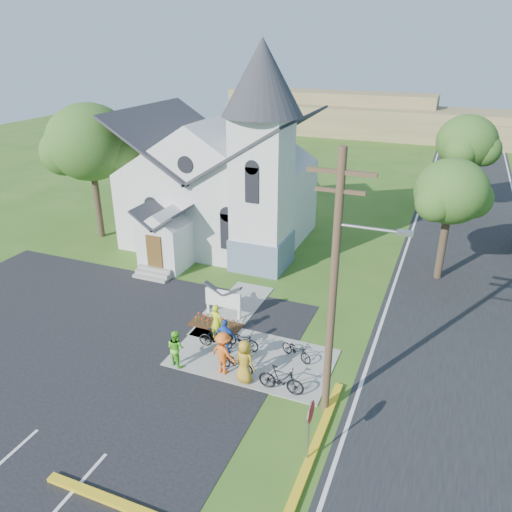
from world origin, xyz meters
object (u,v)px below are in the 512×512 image
at_px(cyclist_2, 225,337).
at_px(bike_4, 296,350).
at_px(cyclist_0, 216,322).
at_px(stop_sign, 310,420).
at_px(bike_1, 216,338).
at_px(cyclist_4, 245,361).
at_px(bike_2, 242,339).
at_px(cyclist_3, 223,353).
at_px(church_sign, 223,299).
at_px(bike_3, 281,379).
at_px(bike_0, 236,362).
at_px(utility_pole, 335,283).
at_px(cyclist_1, 176,348).

xyz_separation_m(cyclist_2, bike_4, (3.04, 0.81, -0.43)).
bearing_deg(cyclist_0, stop_sign, 146.52).
distance_m(cyclist_0, cyclist_2, 1.23).
bearing_deg(stop_sign, bike_1, 140.46).
xyz_separation_m(cyclist_0, cyclist_4, (2.42, -2.34, 0.04)).
bearing_deg(bike_2, bike_1, 118.90).
bearing_deg(bike_1, cyclist_3, -147.54).
height_order(church_sign, bike_3, church_sign).
height_order(church_sign, bike_2, church_sign).
relative_size(stop_sign, bike_0, 1.46).
distance_m(bike_2, bike_3, 3.44).
bearing_deg(utility_pole, stop_sign, -88.51).
bearing_deg(bike_3, bike_4, 3.78).
relative_size(bike_1, bike_3, 0.85).
bearing_deg(bike_3, bike_2, 51.36).
bearing_deg(cyclist_4, utility_pole, -168.26).
distance_m(cyclist_0, bike_0, 2.65).
bearing_deg(stop_sign, bike_3, 123.81).
bearing_deg(cyclist_4, bike_0, -20.34).
distance_m(utility_pole, cyclist_3, 6.37).
distance_m(utility_pole, bike_0, 6.47).
distance_m(utility_pole, bike_3, 5.17).
xyz_separation_m(cyclist_1, cyclist_4, (3.16, 0.06, 0.12)).
height_order(cyclist_1, bike_2, cyclist_1).
distance_m(utility_pole, bike_4, 5.95).
bearing_deg(stop_sign, bike_0, 140.03).
distance_m(church_sign, cyclist_1, 4.40).
distance_m(bike_2, cyclist_4, 2.44).
relative_size(church_sign, bike_3, 1.15).
xyz_separation_m(church_sign, cyclist_3, (1.99, -4.14, -0.02)).
relative_size(bike_2, bike_4, 1.06).
bearing_deg(cyclist_0, bike_4, -172.57).
relative_size(cyclist_2, bike_4, 1.05).
xyz_separation_m(stop_sign, cyclist_2, (-5.16, 4.52, -0.87)).
distance_m(church_sign, bike_2, 3.01).
height_order(cyclist_0, bike_3, cyclist_0).
distance_m(bike_0, cyclist_1, 2.63).
height_order(cyclist_0, cyclist_3, cyclist_3).
relative_size(church_sign, cyclist_2, 1.28).
bearing_deg(bike_1, cyclist_4, -132.45).
bearing_deg(cyclist_2, cyclist_4, 137.11).
height_order(utility_pole, bike_3, utility_pole).
distance_m(bike_1, bike_2, 1.18).
height_order(cyclist_3, cyclist_4, cyclist_4).
height_order(stop_sign, cyclist_0, stop_sign).
height_order(stop_sign, bike_0, stop_sign).
bearing_deg(cyclist_1, stop_sign, 174.36).
bearing_deg(church_sign, cyclist_2, -62.95).
bearing_deg(bike_2, bike_0, -157.65).
relative_size(church_sign, bike_0, 1.30).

